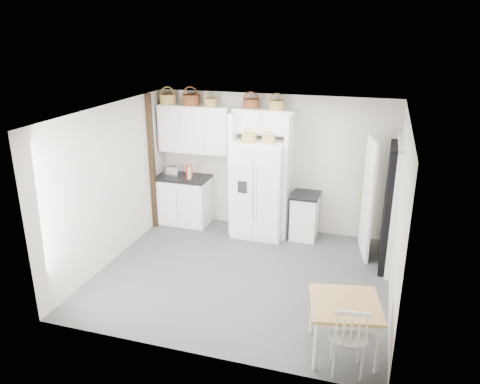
% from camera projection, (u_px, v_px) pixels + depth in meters
% --- Properties ---
extents(floor, '(4.50, 4.50, 0.00)m').
position_uv_depth(floor, '(242.00, 275.00, 7.48)').
color(floor, '#49494A').
rests_on(floor, ground).
extents(ceiling, '(4.50, 4.50, 0.00)m').
position_uv_depth(ceiling, '(243.00, 112.00, 6.61)').
color(ceiling, white).
rests_on(ceiling, wall_back).
extents(wall_back, '(4.50, 0.00, 4.50)m').
position_uv_depth(wall_back, '(273.00, 163.00, 8.85)').
color(wall_back, beige).
rests_on(wall_back, floor).
extents(wall_left, '(0.00, 4.00, 4.00)m').
position_uv_depth(wall_left, '(111.00, 184.00, 7.67)').
color(wall_left, beige).
rests_on(wall_left, floor).
extents(wall_right, '(0.00, 4.00, 4.00)m').
position_uv_depth(wall_right, '(399.00, 215.00, 6.42)').
color(wall_right, beige).
rests_on(wall_right, floor).
extents(refrigerator, '(0.93, 0.75, 1.81)m').
position_uv_depth(refrigerator, '(260.00, 189.00, 8.66)').
color(refrigerator, white).
rests_on(refrigerator, floor).
extents(base_cab_left, '(1.00, 0.63, 0.93)m').
position_uv_depth(base_cab_left, '(184.00, 200.00, 9.33)').
color(base_cab_left, white).
rests_on(base_cab_left, floor).
extents(base_cab_right, '(0.46, 0.56, 0.82)m').
position_uv_depth(base_cab_right, '(305.00, 217.00, 8.68)').
color(base_cab_right, white).
rests_on(base_cab_right, floor).
extents(dining_table, '(0.97, 0.97, 0.68)m').
position_uv_depth(dining_table, '(343.00, 327.00, 5.62)').
color(dining_table, '#A27939').
rests_on(dining_table, floor).
extents(windsor_chair, '(0.50, 0.47, 0.91)m').
position_uv_depth(windsor_chair, '(349.00, 337.00, 5.26)').
color(windsor_chair, white).
rests_on(windsor_chair, floor).
extents(counter_left, '(1.05, 0.68, 0.04)m').
position_uv_depth(counter_left, '(183.00, 177.00, 9.17)').
color(counter_left, black).
rests_on(counter_left, base_cab_left).
extents(counter_right, '(0.50, 0.60, 0.04)m').
position_uv_depth(counter_right, '(306.00, 195.00, 8.54)').
color(counter_right, black).
rests_on(counter_right, base_cab_right).
extents(toaster, '(0.30, 0.17, 0.20)m').
position_uv_depth(toaster, '(172.00, 171.00, 9.13)').
color(toaster, silver).
rests_on(toaster, counter_left).
extents(cookbook_red, '(0.07, 0.17, 0.26)m').
position_uv_depth(cookbook_red, '(189.00, 172.00, 9.00)').
color(cookbook_red, red).
rests_on(cookbook_red, counter_left).
extents(cookbook_cream, '(0.06, 0.17, 0.25)m').
position_uv_depth(cookbook_cream, '(190.00, 172.00, 9.00)').
color(cookbook_cream, beige).
rests_on(cookbook_cream, counter_left).
extents(basket_upper_a, '(0.32, 0.32, 0.18)m').
position_uv_depth(basket_upper_a, '(168.00, 99.00, 8.87)').
color(basket_upper_a, olive).
rests_on(basket_upper_a, upper_cabinet).
extents(basket_upper_b, '(0.33, 0.33, 0.20)m').
position_uv_depth(basket_upper_b, '(191.00, 100.00, 8.74)').
color(basket_upper_b, brown).
rests_on(basket_upper_b, upper_cabinet).
extents(basket_upper_c, '(0.25, 0.25, 0.14)m').
position_uv_depth(basket_upper_c, '(211.00, 102.00, 8.64)').
color(basket_upper_c, olive).
rests_on(basket_upper_c, upper_cabinet).
extents(basket_bridge_a, '(0.29, 0.29, 0.17)m').
position_uv_depth(basket_bridge_a, '(251.00, 104.00, 8.42)').
color(basket_bridge_a, brown).
rests_on(basket_bridge_a, bridge_cabinet).
extents(basket_bridge_b, '(0.28, 0.28, 0.16)m').
position_uv_depth(basket_bridge_b, '(277.00, 105.00, 8.29)').
color(basket_bridge_b, olive).
rests_on(basket_bridge_b, bridge_cabinet).
extents(basket_fridge_a, '(0.26, 0.26, 0.14)m').
position_uv_depth(basket_fridge_a, '(249.00, 138.00, 8.30)').
color(basket_fridge_a, olive).
rests_on(basket_fridge_a, refrigerator).
extents(basket_fridge_b, '(0.23, 0.23, 0.12)m').
position_uv_depth(basket_fridge_b, '(268.00, 140.00, 8.20)').
color(basket_fridge_b, olive).
rests_on(basket_fridge_b, refrigerator).
extents(upper_cabinet, '(1.40, 0.34, 0.90)m').
position_uv_depth(upper_cabinet, '(195.00, 129.00, 8.91)').
color(upper_cabinet, white).
rests_on(upper_cabinet, wall_back).
extents(bridge_cabinet, '(1.12, 0.34, 0.45)m').
position_uv_depth(bridge_cabinet, '(264.00, 121.00, 8.46)').
color(bridge_cabinet, white).
rests_on(bridge_cabinet, wall_back).
extents(fridge_panel_left, '(0.08, 0.60, 2.30)m').
position_uv_depth(fridge_panel_left, '(235.00, 172.00, 8.81)').
color(fridge_panel_left, white).
rests_on(fridge_panel_left, floor).
extents(fridge_panel_right, '(0.08, 0.60, 2.30)m').
position_uv_depth(fridge_panel_right, '(288.00, 177.00, 8.53)').
color(fridge_panel_right, white).
rests_on(fridge_panel_right, floor).
extents(trim_post, '(0.09, 0.09, 2.60)m').
position_uv_depth(trim_post, '(152.00, 163.00, 8.87)').
color(trim_post, black).
rests_on(trim_post, floor).
extents(doorway_void, '(0.18, 0.85, 2.05)m').
position_uv_depth(doorway_void, '(390.00, 208.00, 7.44)').
color(doorway_void, black).
rests_on(doorway_void, floor).
extents(door_slab, '(0.21, 0.79, 2.05)m').
position_uv_depth(door_slab, '(368.00, 198.00, 7.84)').
color(door_slab, white).
rests_on(door_slab, floor).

